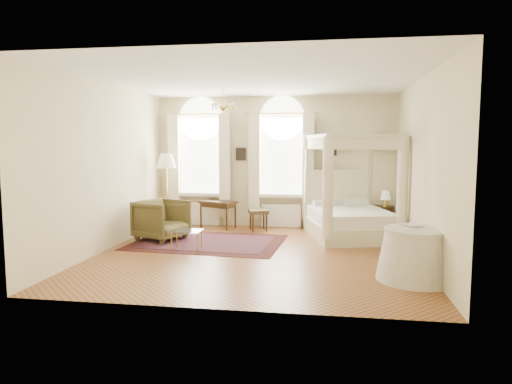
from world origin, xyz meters
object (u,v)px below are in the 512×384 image
coffee_table (187,232)px  floor_lamp (166,165)px  armchair (162,220)px  side_table (416,255)px  canopy_bed (350,215)px  writing_desk (218,205)px  stool (258,213)px  nightstand (384,219)px

coffee_table → floor_lamp: floor_lamp is taller
armchair → side_table: (4.95, -2.29, -0.04)m
coffee_table → floor_lamp: bearing=118.6°
canopy_bed → floor_lamp: canopy_bed is taller
writing_desk → floor_lamp: 1.61m
armchair → coffee_table: armchair is taller
armchair → floor_lamp: (-0.31, 1.23, 1.15)m
stool → floor_lamp: size_ratio=0.30×
canopy_bed → armchair: size_ratio=2.56×
coffee_table → nightstand: bearing=32.7°
nightstand → canopy_bed: bearing=-134.7°
armchair → side_table: bearing=-92.3°
writing_desk → floor_lamp: size_ratio=0.55×
canopy_bed → coffee_table: canopy_bed is taller
nightstand → coffee_table: (-4.10, -2.63, 0.06)m
writing_desk → armchair: armchair is taller
nightstand → floor_lamp: floor_lamp is taller
coffee_table → side_table: (4.10, -1.37, 0.03)m
nightstand → stool: 3.02m
coffee_table → side_table: side_table is taller
stool → canopy_bed: bearing=-13.4°
canopy_bed → armchair: canopy_bed is taller
stool → coffee_table: 2.55m
stool → armchair: size_ratio=0.59×
canopy_bed → side_table: bearing=-75.1°
nightstand → armchair: 5.24m
coffee_table → floor_lamp: size_ratio=0.32×
nightstand → armchair: bearing=-161.0°
canopy_bed → writing_desk: canopy_bed is taller
writing_desk → stool: (1.06, -0.19, -0.16)m
writing_desk → floor_lamp: bearing=-164.4°
canopy_bed → coffee_table: (-3.26, -1.78, -0.16)m
floor_lamp → side_table: 6.45m
writing_desk → side_table: (4.06, -3.86, -0.19)m
armchair → coffee_table: (0.86, -0.92, -0.08)m
canopy_bed → writing_desk: 3.30m
nightstand → stool: bearing=-173.7°
canopy_bed → floor_lamp: bearing=175.3°
armchair → side_table: 5.46m
writing_desk → nightstand: bearing=2.0°
armchair → floor_lamp: floor_lamp is taller
canopy_bed → stool: 2.23m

